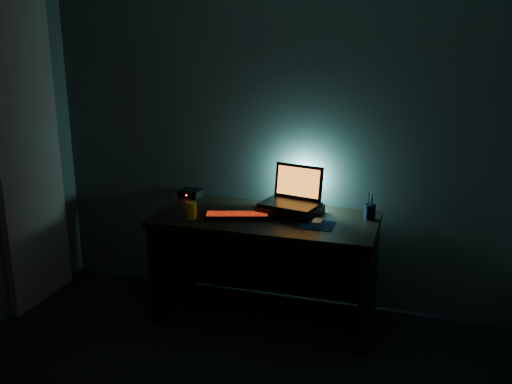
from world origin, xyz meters
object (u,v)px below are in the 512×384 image
pen_cup (370,212)px  juice_glass (192,210)px  laptop (293,195)px  keyboard (237,215)px  router (191,193)px  mouse (317,222)px

pen_cup → juice_glass: 1.19m
laptop → keyboard: laptop is taller
pen_cup → laptop: bearing=178.6°
laptop → router: 0.85m
laptop → router: bearing=-176.3°
laptop → keyboard: bearing=-132.6°
keyboard → juice_glass: bearing=-174.4°
pen_cup → juice_glass: size_ratio=0.92×
laptop → mouse: laptop is taller
pen_cup → juice_glass: (-1.15, -0.33, 0.00)m
mouse → keyboard: bearing=-179.9°
laptop → juice_glass: (-0.62, -0.35, -0.06)m
laptop → router: (-0.83, 0.14, -0.09)m
pen_cup → keyboard: bearing=-165.9°
keyboard → pen_cup: pen_cup is taller
laptop → keyboard: size_ratio=0.94×
laptop → pen_cup: bearing=11.5°
laptop → juice_glass: laptop is taller
juice_glass → router: (-0.21, 0.48, -0.03)m
juice_glass → mouse: bearing=7.6°
laptop → keyboard: 0.42m
keyboard → laptop: bearing=17.7°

